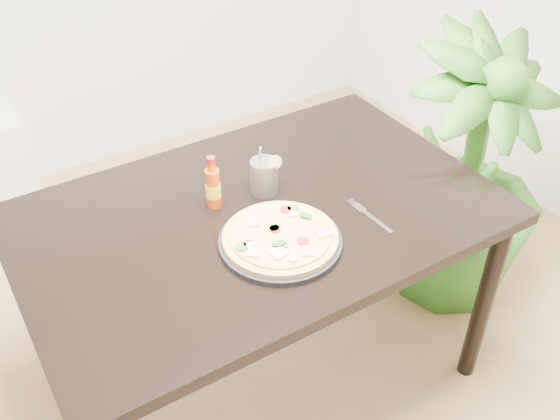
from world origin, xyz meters
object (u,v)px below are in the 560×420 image
dining_table (259,232)px  cola_cup (264,177)px  fork (368,215)px  plate (280,242)px  pizza (280,237)px  hot_sauce_bottle (213,187)px  houseplant (465,174)px

dining_table → cola_cup: size_ratio=8.08×
cola_cup → fork: (0.20, -0.27, -0.05)m
plate → pizza: size_ratio=1.07×
pizza → fork: (0.29, -0.03, -0.02)m
cola_cup → hot_sauce_bottle: bearing=173.8°
hot_sauce_bottle → cola_cup: size_ratio=0.98×
hot_sauce_bottle → cola_cup: (0.16, -0.02, -0.01)m
plate → houseplant: houseplant is taller
pizza → houseplant: 0.98m
hot_sauce_bottle → houseplant: size_ratio=0.15×
hot_sauce_bottle → plate: bearing=-74.0°
cola_cup → pizza: bearing=-110.9°
dining_table → hot_sauce_bottle: (-0.10, 0.09, 0.15)m
cola_cup → fork: bearing=-53.7°
fork → plate: bearing=171.7°
hot_sauce_bottle → dining_table: bearing=-42.9°
plate → cola_cup: 0.26m
dining_table → hot_sauce_bottle: 0.20m
plate → fork: (0.29, -0.03, -0.01)m
dining_table → hot_sauce_bottle: size_ratio=8.25×
pizza → houseplant: bearing=10.5°
plate → pizza: 0.02m
plate → fork: bearing=-5.9°
pizza → hot_sauce_bottle: hot_sauce_bottle is taller
pizza → plate: bearing=54.3°
fork → houseplant: (0.65, 0.20, -0.21)m
cola_cup → houseplant: 0.88m
plate → fork: 0.29m
houseplant → dining_table: bearing=-179.4°
dining_table → plate: bearing=-99.0°
cola_cup → dining_table: bearing=-130.9°
hot_sauce_bottle → cola_cup: 0.16m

